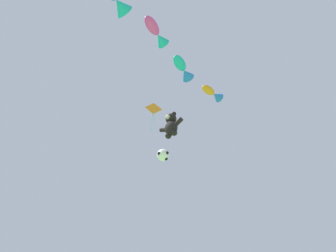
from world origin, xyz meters
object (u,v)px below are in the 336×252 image
(fish_kite_tangerine, at_px, (213,93))
(fish_kite_magenta, at_px, (156,33))
(fish_kite_teal, at_px, (183,69))
(teddy_bear_kite, at_px, (171,125))
(soccer_ball_kite, at_px, (163,155))
(diamond_kite, at_px, (153,110))

(fish_kite_tangerine, xyz_separation_m, fish_kite_magenta, (0.08, -5.56, -0.08))
(fish_kite_teal, height_order, fish_kite_magenta, fish_kite_teal)
(teddy_bear_kite, bearing_deg, fish_kite_magenta, -58.82)
(fish_kite_tangerine, relative_size, fish_kite_teal, 0.90)
(fish_kite_magenta, bearing_deg, soccer_ball_kite, 127.64)
(fish_kite_teal, bearing_deg, diamond_kite, 153.02)
(fish_kite_teal, bearing_deg, teddy_bear_kite, 149.06)
(fish_kite_tangerine, relative_size, fish_kite_magenta, 0.96)
(soccer_ball_kite, distance_m, fish_kite_teal, 5.31)
(teddy_bear_kite, bearing_deg, soccer_ball_kite, 166.26)
(fish_kite_tangerine, xyz_separation_m, diamond_kite, (-5.33, -0.26, 1.67))
(fish_kite_magenta, bearing_deg, teddy_bear_kite, 121.18)
(teddy_bear_kite, xyz_separation_m, fish_kite_tangerine, (2.30, 1.63, 2.57))
(soccer_ball_kite, bearing_deg, fish_kite_tangerine, 24.74)
(teddy_bear_kite, bearing_deg, fish_kite_tangerine, 35.30)
(teddy_bear_kite, distance_m, soccer_ball_kite, 1.89)
(fish_kite_magenta, distance_m, diamond_kite, 7.77)
(teddy_bear_kite, distance_m, fish_kite_teal, 3.48)
(soccer_ball_kite, xyz_separation_m, fish_kite_magenta, (3.19, -4.13, 4.19))
(fish_kite_teal, distance_m, fish_kite_magenta, 2.77)
(fish_kite_tangerine, relative_size, diamond_kite, 0.57)
(teddy_bear_kite, relative_size, fish_kite_teal, 0.95)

